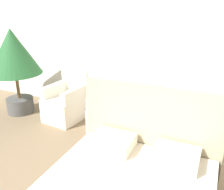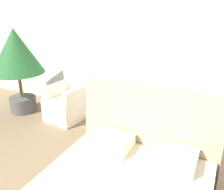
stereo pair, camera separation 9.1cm
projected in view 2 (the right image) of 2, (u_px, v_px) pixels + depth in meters
wall_back at (151, 39)px, 4.21m from camera, size 10.00×0.06×2.90m
armchair_near_window_left at (67, 104)px, 4.56m from camera, size 0.65×0.75×0.89m
armchair_near_window_right at (111, 113)px, 4.20m from camera, size 0.65×0.75×0.89m
potted_palm at (16, 56)px, 4.57m from camera, size 0.98×0.98×1.60m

